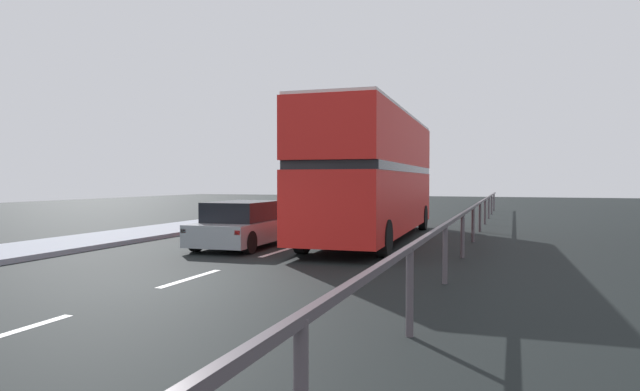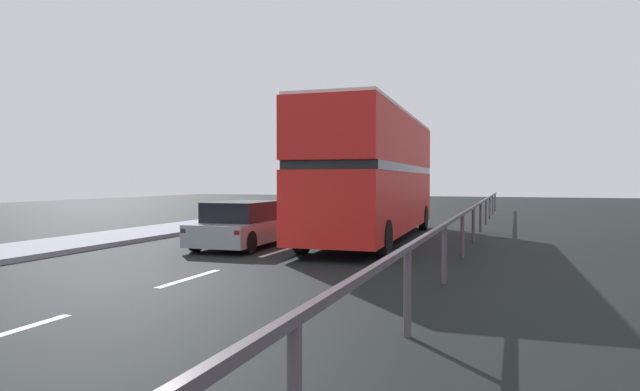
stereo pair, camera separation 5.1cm
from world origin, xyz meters
name	(u,v)px [view 1 (the left image)]	position (x,y,z in m)	size (l,w,h in m)	color
ground_plane	(186,282)	(0.00, 0.00, -0.05)	(74.85, 120.00, 0.10)	black
lane_paint_markings	(379,239)	(1.90, 8.96, 0.00)	(3.37, 46.00, 0.01)	silver
bridge_side_railing	(473,213)	(5.04, 9.00, 0.97)	(0.10, 42.00, 1.20)	#51494F
double_decker_bus_red	(374,173)	(1.78, 8.61, 2.28)	(2.94, 11.41, 4.25)	red
hatchback_car_near	(245,225)	(-1.45, 5.41, 0.67)	(2.00, 4.59, 1.39)	gray
sedan_car_ahead	(368,202)	(-2.63, 24.64, 0.65)	(1.83, 4.10, 1.35)	gray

